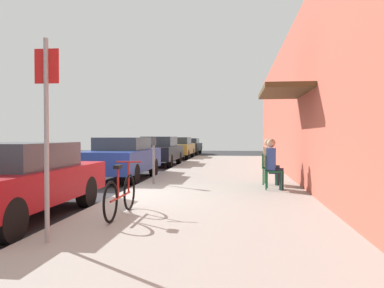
{
  "coord_description": "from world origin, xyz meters",
  "views": [
    {
      "loc": [
        2.82,
        -8.45,
        1.48
      ],
      "look_at": [
        0.76,
        8.8,
        1.12
      ],
      "focal_mm": 36.07,
      "sensor_mm": 36.0,
      "label": 1
    }
  ],
  "objects": [
    {
      "name": "parking_meter",
      "position": [
        0.45,
        2.23,
        0.89
      ],
      "size": [
        0.12,
        0.1,
        1.32
      ],
      "color": "slate",
      "rests_on": "sidewalk_slab"
    },
    {
      "name": "sidewalk_slab",
      "position": [
        2.25,
        2.0,
        0.06
      ],
      "size": [
        4.5,
        32.0,
        0.12
      ],
      "primitive_type": "cube",
      "color": "#9E9B93",
      "rests_on": "ground_plane"
    },
    {
      "name": "street_sign",
      "position": [
        0.4,
        -3.8,
        1.64
      ],
      "size": [
        0.32,
        0.06,
        2.6
      ],
      "color": "gray",
      "rests_on": "sidewalk_slab"
    },
    {
      "name": "parked_car_4",
      "position": [
        -1.1,
        22.0,
        0.69
      ],
      "size": [
        1.8,
        4.4,
        1.3
      ],
      "color": "black",
      "rests_on": "ground_plane"
    },
    {
      "name": "bicycle_0",
      "position": [
        0.84,
        -2.11,
        0.48
      ],
      "size": [
        0.46,
        1.71,
        0.9
      ],
      "color": "black",
      "rests_on": "sidewalk_slab"
    },
    {
      "name": "seated_patron_0",
      "position": [
        3.72,
        1.51,
        0.82
      ],
      "size": [
        0.47,
        0.41,
        1.29
      ],
      "color": "#232838",
      "rests_on": "sidewalk_slab"
    },
    {
      "name": "cafe_chair_0",
      "position": [
        3.66,
        1.52,
        0.62
      ],
      "size": [
        0.5,
        0.5,
        0.87
      ],
      "color": "#14592D",
      "rests_on": "sidewalk_slab"
    },
    {
      "name": "cafe_chair_1",
      "position": [
        3.66,
        2.51,
        0.62
      ],
      "size": [
        0.52,
        0.52,
        0.87
      ],
      "color": "#14592D",
      "rests_on": "sidewalk_slab"
    },
    {
      "name": "ground_plane",
      "position": [
        0.0,
        0.0,
        0.0
      ],
      "size": [
        60.0,
        60.0,
        0.0
      ],
      "primitive_type": "plane",
      "color": "#2D2D30"
    },
    {
      "name": "building_facade",
      "position": [
        4.64,
        2.0,
        2.49
      ],
      "size": [
        1.4,
        32.0,
        4.97
      ],
      "color": "#BC5442",
      "rests_on": "ground_plane"
    },
    {
      "name": "parked_car_1",
      "position": [
        -1.1,
        4.28,
        0.75
      ],
      "size": [
        1.8,
        4.4,
        1.43
      ],
      "color": "navy",
      "rests_on": "ground_plane"
    },
    {
      "name": "parked_car_2",
      "position": [
        -1.1,
        10.44,
        0.75
      ],
      "size": [
        1.8,
        4.4,
        1.45
      ],
      "color": "black",
      "rests_on": "ground_plane"
    },
    {
      "name": "seated_patron_1",
      "position": [
        3.72,
        2.5,
        0.82
      ],
      "size": [
        0.48,
        0.42,
        1.29
      ],
      "color": "#232838",
      "rests_on": "sidewalk_slab"
    },
    {
      "name": "parked_car_0",
      "position": [
        -1.1,
        -2.11,
        0.71
      ],
      "size": [
        1.8,
        4.4,
        1.36
      ],
      "color": "maroon",
      "rests_on": "ground_plane"
    },
    {
      "name": "parked_car_3",
      "position": [
        -1.1,
        16.56,
        0.73
      ],
      "size": [
        1.8,
        4.4,
        1.39
      ],
      "color": "#A58433",
      "rests_on": "ground_plane"
    }
  ]
}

